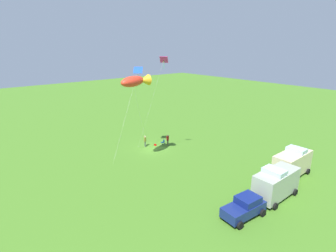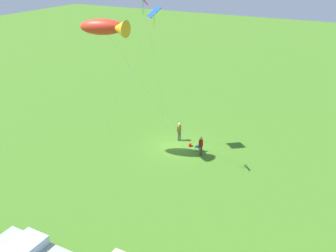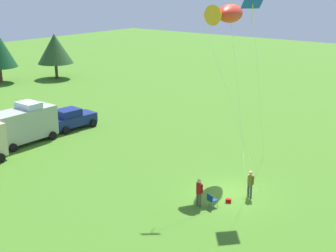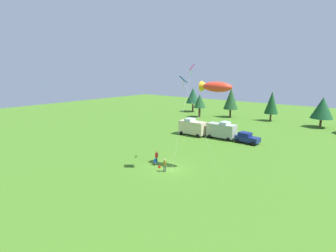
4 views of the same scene
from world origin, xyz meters
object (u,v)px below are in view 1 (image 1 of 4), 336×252
at_px(van_motorhome_grey, 276,183).
at_px(backpack_on_grass, 155,145).
at_px(kite_diamond_rainbow, 163,63).
at_px(folding_chair, 163,142).
at_px(car_navy_hatch, 244,207).
at_px(person_kite_flyer, 145,140).
at_px(person_spectator, 168,139).
at_px(van_camper_beige, 292,163).
at_px(kite_large_fish, 136,81).
at_px(kite_diamond_blue, 138,72).

bearing_deg(van_motorhome_grey, backpack_on_grass, -87.44).
bearing_deg(kite_diamond_rainbow, folding_chair, -128.20).
bearing_deg(folding_chair, backpack_on_grass, -8.41).
xyz_separation_m(van_motorhome_grey, car_navy_hatch, (5.04, -0.12, -0.69)).
bearing_deg(folding_chair, person_kite_flyer, -8.27).
xyz_separation_m(backpack_on_grass, kite_diamond_rainbow, (1.89, 4.36, 12.56)).
relative_size(person_spectator, kite_diamond_rainbow, 0.13).
bearing_deg(car_navy_hatch, van_motorhome_grey, 3.77).
height_order(folding_chair, person_spectator, person_spectator).
distance_m(van_camper_beige, kite_diamond_rainbow, 19.44).
bearing_deg(person_spectator, kite_large_fish, 28.94).
bearing_deg(kite_diamond_blue, person_spectator, 175.33).
relative_size(folding_chair, kite_diamond_rainbow, 0.06).
bearing_deg(van_motorhome_grey, person_kite_flyer, -83.35).
height_order(van_motorhome_grey, car_navy_hatch, van_motorhome_grey).
relative_size(car_navy_hatch, kite_large_fish, 0.38).
bearing_deg(person_kite_flyer, kite_diamond_blue, 52.83).
relative_size(kite_large_fish, kite_diamond_rainbow, 0.85).
height_order(folding_chair, backpack_on_grass, folding_chair).
height_order(backpack_on_grass, van_camper_beige, van_camper_beige).
bearing_deg(kite_diamond_rainbow, van_motorhome_grey, 100.00).
relative_size(car_navy_hatch, kite_diamond_rainbow, 0.32).
distance_m(van_camper_beige, kite_large_fish, 20.73).
xyz_separation_m(van_motorhome_grey, kite_diamond_blue, (4.01, -18.39, 9.76)).
height_order(van_camper_beige, van_motorhome_grey, same).
relative_size(folding_chair, person_spectator, 0.47).
distance_m(backpack_on_grass, car_navy_hatch, 19.53).
xyz_separation_m(car_navy_hatch, kite_large_fish, (1.34, -15.11, 9.80)).
relative_size(folding_chair, kite_diamond_blue, 0.07).
xyz_separation_m(folding_chair, backpack_on_grass, (1.13, -0.52, -0.38)).
distance_m(folding_chair, van_camper_beige, 18.30).
bearing_deg(kite_large_fish, van_motorhome_grey, 112.73).
bearing_deg(kite_diamond_blue, backpack_on_grass, -167.14).
bearing_deg(car_navy_hatch, kite_large_fish, 100.21).
xyz_separation_m(kite_large_fish, kite_diamond_blue, (-2.37, -3.16, 0.65)).
distance_m(van_camper_beige, kite_diamond_blue, 22.10).
relative_size(folding_chair, van_camper_beige, 0.15).
height_order(van_motorhome_grey, kite_diamond_blue, kite_diamond_blue).
xyz_separation_m(person_spectator, van_motorhome_grey, (0.81, 18.00, 0.62)).
bearing_deg(person_kite_flyer, backpack_on_grass, 171.35).
distance_m(person_spectator, car_navy_hatch, 18.81).
relative_size(person_kite_flyer, kite_diamond_blue, 0.14).
bearing_deg(backpack_on_grass, van_camper_beige, 110.11).
height_order(van_camper_beige, kite_diamond_rainbow, kite_diamond_rainbow).
xyz_separation_m(person_spectator, kite_diamond_rainbow, (3.42, 3.21, 11.65)).
relative_size(van_camper_beige, kite_diamond_rainbow, 0.40).
bearing_deg(person_spectator, van_camper_beige, 114.62).
bearing_deg(van_motorhome_grey, person_spectator, -92.17).
xyz_separation_m(van_camper_beige, kite_diamond_blue, (9.87, -17.20, 9.76)).
bearing_deg(folding_chair, kite_diamond_blue, 19.18).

